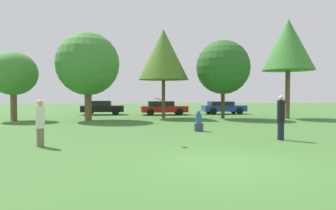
# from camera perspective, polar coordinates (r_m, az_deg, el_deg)

# --- Properties ---
(ground_plane) EXTENTS (120.00, 120.00, 0.00)m
(ground_plane) POSITION_cam_1_polar(r_m,az_deg,el_deg) (8.41, 10.60, -10.86)
(ground_plane) COLOR #3D6B2D
(person_thrower) EXTENTS (0.30, 0.30, 1.68)m
(person_thrower) POSITION_cam_1_polar(r_m,az_deg,el_deg) (11.74, -22.98, -3.10)
(person_thrower) COLOR #726651
(person_thrower) RESTS_ON ground
(person_catcher) EXTENTS (0.31, 0.31, 1.84)m
(person_catcher) POSITION_cam_1_polar(r_m,az_deg,el_deg) (13.27, 20.54, -2.19)
(person_catcher) COLOR #191E33
(person_catcher) RESTS_ON ground
(frisbee) EXTENTS (0.26, 0.26, 0.11)m
(frisbee) POSITION_cam_1_polar(r_m,az_deg,el_deg) (11.41, -1.84, 1.14)
(frisbee) COLOR #F21E72
(bystander_sitting) EXTENTS (0.42, 0.35, 1.09)m
(bystander_sitting) POSITION_cam_1_polar(r_m,az_deg,el_deg) (15.54, 5.80, -3.31)
(bystander_sitting) COLOR #3F3F47
(bystander_sitting) RESTS_ON ground
(tree_0) EXTENTS (3.39, 3.39, 4.98)m
(tree_0) POSITION_cam_1_polar(r_m,az_deg,el_deg) (24.45, -27.19, 5.28)
(tree_0) COLOR brown
(tree_0) RESTS_ON ground
(tree_1) EXTENTS (4.57, 4.57, 6.40)m
(tree_1) POSITION_cam_1_polar(r_m,az_deg,el_deg) (22.90, -14.90, 7.47)
(tree_1) COLOR brown
(tree_1) RESTS_ON ground
(tree_2) EXTENTS (3.99, 3.99, 7.05)m
(tree_2) POSITION_cam_1_polar(r_m,az_deg,el_deg) (24.21, -0.87, 9.47)
(tree_2) COLOR brown
(tree_2) RESTS_ON ground
(tree_3) EXTENTS (4.19, 4.19, 6.11)m
(tree_3) POSITION_cam_1_polar(r_m,az_deg,el_deg) (24.08, 10.35, 7.01)
(tree_3) COLOR #473323
(tree_3) RESTS_ON ground
(tree_4) EXTENTS (4.02, 4.02, 7.80)m
(tree_4) POSITION_cam_1_polar(r_m,az_deg,el_deg) (25.89, 21.74, 10.46)
(tree_4) COLOR brown
(tree_4) RESTS_ON ground
(parked_car_black) EXTENTS (3.99, 2.04, 1.32)m
(parked_car_black) POSITION_cam_1_polar(r_m,az_deg,el_deg) (28.93, -12.36, -0.44)
(parked_car_black) COLOR black
(parked_car_black) RESTS_ON ground
(parked_car_red) EXTENTS (4.39, 2.09, 1.28)m
(parked_car_red) POSITION_cam_1_polar(r_m,az_deg,el_deg) (28.16, -0.91, -0.51)
(parked_car_red) COLOR red
(parked_car_red) RESTS_ON ground
(parked_car_blue) EXTENTS (4.22, 2.00, 1.23)m
(parked_car_blue) POSITION_cam_1_polar(r_m,az_deg,el_deg) (29.85, 10.35, -0.42)
(parked_car_blue) COLOR #1E389E
(parked_car_blue) RESTS_ON ground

